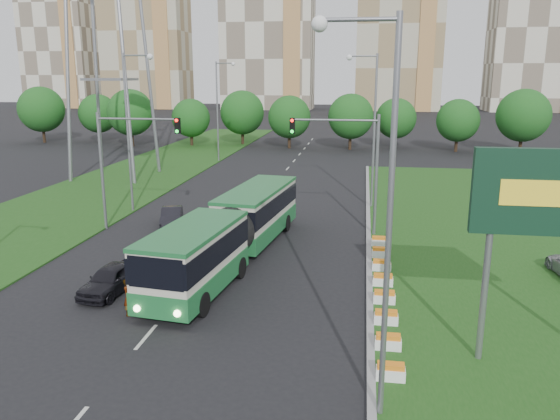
% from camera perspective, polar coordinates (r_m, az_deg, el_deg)
% --- Properties ---
extents(ground, '(360.00, 360.00, 0.00)m').
position_cam_1_polar(ground, '(27.88, -3.32, -7.98)').
color(ground, black).
rests_on(ground, ground).
extents(grass_median, '(14.00, 60.00, 0.15)m').
position_cam_1_polar(grass_median, '(35.65, 20.51, -3.81)').
color(grass_median, '#1B4A15').
rests_on(grass_median, ground).
extents(median_kerb, '(0.30, 60.00, 0.18)m').
position_cam_1_polar(median_kerb, '(34.85, 9.25, -3.46)').
color(median_kerb, gray).
rests_on(median_kerb, ground).
extents(left_verge, '(12.00, 110.00, 0.10)m').
position_cam_1_polar(left_verge, '(56.45, -16.08, 2.79)').
color(left_verge, '#1B4A15').
rests_on(left_verge, ground).
extents(lane_markings, '(0.20, 100.00, 0.01)m').
position_cam_1_polar(lane_markings, '(47.23, -1.88, 1.18)').
color(lane_markings, beige).
rests_on(lane_markings, ground).
extents(flower_planters, '(1.10, 15.90, 0.60)m').
position_cam_1_polar(flower_planters, '(26.91, 10.77, -8.00)').
color(flower_planters, white).
rests_on(flower_planters, grass_median).
extents(traffic_mast_median, '(5.76, 0.32, 8.00)m').
position_cam_1_polar(traffic_mast_median, '(35.65, 7.51, 5.67)').
color(traffic_mast_median, gray).
rests_on(traffic_mast_median, ground).
extents(traffic_mast_left, '(5.76, 0.32, 8.00)m').
position_cam_1_polar(traffic_mast_left, '(38.11, -16.07, 5.77)').
color(traffic_mast_left, gray).
rests_on(traffic_mast_left, ground).
extents(street_lamps, '(36.00, 60.00, 12.00)m').
position_cam_1_polar(street_lamps, '(36.56, -4.83, 6.96)').
color(street_lamps, gray).
rests_on(street_lamps, ground).
extents(tree_line, '(120.00, 8.00, 9.00)m').
position_cam_1_polar(tree_line, '(80.63, 12.04, 9.40)').
color(tree_line, '#144B18').
rests_on(tree_line, ground).
extents(apartment_tower_west, '(26.00, 15.00, 48.00)m').
position_cam_1_polar(apartment_tower_west, '(189.42, -13.85, 17.61)').
color(apartment_tower_west, '#BFB899').
rests_on(apartment_tower_west, ground).
extents(apartment_tower_cwest, '(28.00, 15.00, 52.00)m').
position_cam_1_polar(apartment_tower_cwest, '(178.61, -1.25, 18.88)').
color(apartment_tower_cwest, beige).
rests_on(apartment_tower_cwest, ground).
extents(apartment_tower_ceast, '(25.00, 15.00, 50.00)m').
position_cam_1_polar(apartment_tower_ceast, '(176.16, 12.39, 18.33)').
color(apartment_tower_ceast, '#BFB899').
rests_on(apartment_tower_ceast, ground).
extents(apartment_tower_east, '(27.00, 15.00, 47.00)m').
position_cam_1_polar(apartment_tower_east, '(182.63, 25.54, 16.70)').
color(apartment_tower_east, beige).
rests_on(apartment_tower_east, ground).
extents(midrise_west, '(22.00, 14.00, 36.00)m').
position_cam_1_polar(midrise_west, '(202.19, -21.92, 15.07)').
color(midrise_west, beige).
rests_on(midrise_west, ground).
extents(articulated_bus, '(2.82, 18.07, 2.98)m').
position_cam_1_polar(articulated_bus, '(31.11, -5.10, -2.12)').
color(articulated_bus, beige).
rests_on(articulated_bus, ground).
extents(car_left_near, '(2.15, 4.28, 1.40)m').
position_cam_1_polar(car_left_near, '(28.10, -17.26, -6.90)').
color(car_left_near, black).
rests_on(car_left_near, ground).
extents(car_left_far, '(2.35, 4.15, 1.29)m').
position_cam_1_polar(car_left_far, '(39.38, -11.26, -0.69)').
color(car_left_far, black).
rests_on(car_left_far, ground).
extents(pedestrian, '(0.42, 0.62, 1.68)m').
position_cam_1_polar(pedestrian, '(25.32, -15.54, -8.76)').
color(pedestrian, gray).
rests_on(pedestrian, ground).
extents(shopping_trolley, '(0.40, 0.42, 0.69)m').
position_cam_1_polar(shopping_trolley, '(25.57, -14.26, -9.66)').
color(shopping_trolley, orange).
rests_on(shopping_trolley, ground).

